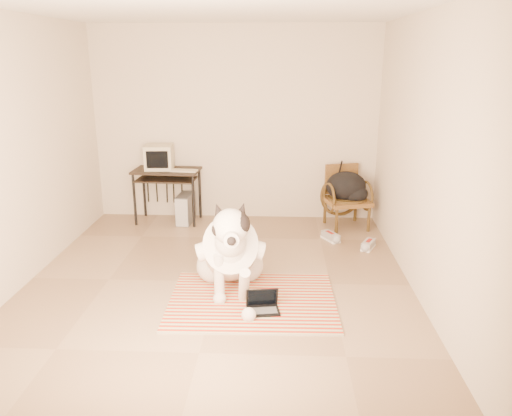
# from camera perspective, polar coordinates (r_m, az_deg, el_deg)

# --- Properties ---
(floor) EXTENTS (4.50, 4.50, 0.00)m
(floor) POSITION_cam_1_polar(r_m,az_deg,el_deg) (5.33, -4.31, -8.39)
(floor) COLOR #907458
(floor) RESTS_ON ground
(ceiling) EXTENTS (4.50, 4.50, 0.00)m
(ceiling) POSITION_cam_1_polar(r_m,az_deg,el_deg) (4.83, -5.07, 21.93)
(ceiling) COLOR white
(ceiling) RESTS_ON wall_back
(wall_back) EXTENTS (4.50, 0.00, 4.50)m
(wall_back) POSITION_cam_1_polar(r_m,az_deg,el_deg) (7.11, -2.39, 9.50)
(wall_back) COLOR beige
(wall_back) RESTS_ON floor
(wall_front) EXTENTS (4.50, 0.00, 4.50)m
(wall_front) POSITION_cam_1_polar(r_m,az_deg,el_deg) (2.76, -10.43, -3.05)
(wall_front) COLOR beige
(wall_front) RESTS_ON floor
(wall_left) EXTENTS (0.00, 4.50, 4.50)m
(wall_left) POSITION_cam_1_polar(r_m,az_deg,el_deg) (5.52, -25.82, 5.61)
(wall_left) COLOR beige
(wall_left) RESTS_ON floor
(wall_right) EXTENTS (0.00, 4.50, 4.50)m
(wall_right) POSITION_cam_1_polar(r_m,az_deg,el_deg) (5.06, 18.56, 5.52)
(wall_right) COLOR beige
(wall_right) RESTS_ON floor
(rug) EXTENTS (1.62, 1.25, 0.02)m
(rug) POSITION_cam_1_polar(r_m,az_deg,el_deg) (4.91, -0.43, -10.54)
(rug) COLOR red
(rug) RESTS_ON floor
(dog) EXTENTS (0.70, 1.43, 1.06)m
(dog) POSITION_cam_1_polar(r_m,az_deg,el_deg) (4.97, -2.94, -5.06)
(dog) COLOR silver
(dog) RESTS_ON rug
(laptop) EXTENTS (0.33, 0.26, 0.21)m
(laptop) POSITION_cam_1_polar(r_m,az_deg,el_deg) (4.70, 0.77, -11.04)
(laptop) COLOR black
(laptop) RESTS_ON rug
(computer_desk) EXTENTS (0.94, 0.56, 0.76)m
(computer_desk) POSITION_cam_1_polar(r_m,az_deg,el_deg) (7.10, -10.17, 3.49)
(computer_desk) COLOR black
(computer_desk) RESTS_ON floor
(crt_monitor) EXTENTS (0.40, 0.38, 0.33)m
(crt_monitor) POSITION_cam_1_polar(r_m,az_deg,el_deg) (7.10, -11.00, 5.73)
(crt_monitor) COLOR #C1B797
(crt_monitor) RESTS_ON computer_desk
(desk_keyboard) EXTENTS (0.38, 0.18, 0.02)m
(desk_keyboard) POSITION_cam_1_polar(r_m,az_deg,el_deg) (6.92, -8.24, 4.26)
(desk_keyboard) COLOR #C1B797
(desk_keyboard) RESTS_ON computer_desk
(pc_tower) EXTENTS (0.22, 0.45, 0.41)m
(pc_tower) POSITION_cam_1_polar(r_m,az_deg,el_deg) (7.13, -8.06, -0.07)
(pc_tower) COLOR #505053
(pc_tower) RESTS_ON floor
(rattan_chair) EXTENTS (0.67, 0.66, 0.84)m
(rattan_chair) POSITION_cam_1_polar(r_m,az_deg,el_deg) (6.96, 10.23, 1.28)
(rattan_chair) COLOR brown
(rattan_chair) RESTS_ON floor
(backpack) EXTENTS (0.56, 0.45, 0.40)m
(backpack) POSITION_cam_1_polar(r_m,az_deg,el_deg) (6.87, 10.43, 2.33)
(backpack) COLOR black
(backpack) RESTS_ON rattan_chair
(sneaker_left) EXTENTS (0.24, 0.31, 0.10)m
(sneaker_left) POSITION_cam_1_polar(r_m,az_deg,el_deg) (6.50, 8.51, -3.28)
(sneaker_left) COLOR white
(sneaker_left) RESTS_ON floor
(sneaker_right) EXTENTS (0.23, 0.30, 0.10)m
(sneaker_right) POSITION_cam_1_polar(r_m,az_deg,el_deg) (6.32, 12.72, -4.15)
(sneaker_right) COLOR white
(sneaker_right) RESTS_ON floor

